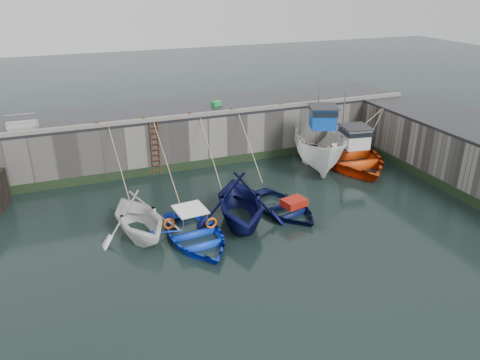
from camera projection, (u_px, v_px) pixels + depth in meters
name	position (u px, v px, depth m)	size (l,w,h in m)	color
ground	(255.00, 254.00, 19.56)	(120.00, 120.00, 0.00)	black
quay_back	(178.00, 133.00, 29.63)	(30.00, 5.00, 3.00)	slate
quay_right	(478.00, 156.00, 25.92)	(5.00, 15.00, 3.00)	slate
road_back	(177.00, 109.00, 28.99)	(30.00, 5.00, 0.16)	black
kerb_back	(187.00, 116.00, 26.92)	(30.00, 0.30, 0.20)	slate
algae_back	(190.00, 166.00, 27.96)	(30.00, 0.08, 0.50)	black
algae_right	(438.00, 183.00, 25.57)	(0.08, 15.00, 0.50)	black
ladder	(155.00, 149.00, 26.72)	(0.51, 0.08, 3.20)	#3F1E0F
boat_near_white	(140.00, 234.00, 21.03)	(3.87, 4.49, 2.36)	silver
boat_near_white_rope	(124.00, 194.00, 24.93)	(0.04, 4.89, 3.10)	tan
boat_near_blue	(196.00, 240.00, 20.55)	(3.48, 4.87, 1.01)	#0E39D3
boat_near_blue_rope	(168.00, 193.00, 25.06)	(0.04, 6.13, 3.10)	tan
boat_near_blacktrim	(240.00, 222.00, 22.12)	(4.45, 5.15, 2.71)	#090C39
boat_near_blacktrim_rope	(209.00, 183.00, 26.24)	(0.04, 5.35, 3.10)	tan
boat_near_navy	(283.00, 211.00, 23.11)	(3.18, 4.45, 0.92)	#0A123F
boat_near_navy_rope	(247.00, 176.00, 27.13)	(0.04, 5.14, 3.10)	tan
boat_far_white	(319.00, 146.00, 28.39)	(5.32, 7.98, 5.88)	white
boat_far_orange	(348.00, 154.00, 28.95)	(6.48, 8.30, 4.57)	red
fish_crate	(217.00, 103.00, 29.40)	(0.57, 0.39, 0.28)	green
railing	(22.00, 125.00, 24.90)	(1.60, 1.05, 1.00)	#A5A8AD
bollard_a	(97.00, 124.00, 25.32)	(0.18, 0.18, 0.28)	#3F1E0F
bollard_b	(143.00, 119.00, 26.15)	(0.18, 0.18, 0.28)	#3F1E0F
bollard_c	(190.00, 115.00, 27.05)	(0.18, 0.18, 0.28)	#3F1E0F
bollard_d	(232.00, 110.00, 27.92)	(0.18, 0.18, 0.28)	#3F1E0F
bollard_e	(280.00, 105.00, 28.98)	(0.18, 0.18, 0.28)	#3F1E0F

